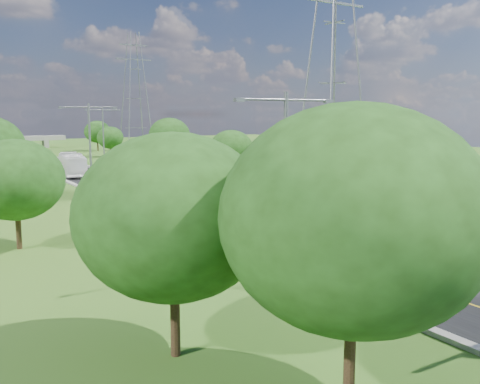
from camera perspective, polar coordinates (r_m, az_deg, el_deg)
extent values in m
plane|color=#265A19|center=(73.16, -14.37, 1.06)|extent=(260.00, 260.00, 0.00)
cube|color=black|center=(78.86, -15.70, 1.53)|extent=(8.00, 150.00, 0.06)
cube|color=gray|center=(77.77, -18.71, 1.37)|extent=(0.50, 150.00, 0.22)
cube|color=gray|center=(80.13, -12.79, 1.80)|extent=(0.50, 150.00, 0.22)
cylinder|color=slate|center=(55.01, -2.14, 0.25)|extent=(0.08, 0.08, 2.40)
cube|color=white|center=(54.88, -2.13, 1.07)|extent=(0.55, 0.04, 0.70)
cube|color=gray|center=(152.80, -20.03, 4.84)|extent=(1.20, 3.00, 2.00)
cube|color=gray|center=(150.95, -23.79, 5.21)|extent=(30.00, 3.00, 1.20)
cylinder|color=slate|center=(26.83, 4.83, -0.09)|extent=(0.22, 0.22, 10.00)
cylinder|color=slate|center=(25.74, 2.43, 9.85)|extent=(2.80, 0.12, 0.12)
cylinder|color=slate|center=(27.42, 7.32, 9.70)|extent=(2.80, 0.12, 0.12)
cube|color=slate|center=(25.03, -0.07, 9.79)|extent=(0.50, 0.25, 0.18)
cube|color=slate|center=(28.26, 9.39, 9.51)|extent=(0.50, 0.25, 0.18)
cylinder|color=slate|center=(56.65, -15.67, 4.05)|extent=(0.22, 0.22, 10.00)
cylinder|color=slate|center=(56.14, -17.24, 8.65)|extent=(2.80, 0.12, 0.12)
cylinder|color=slate|center=(56.93, -14.49, 8.75)|extent=(2.80, 0.12, 0.12)
cube|color=slate|center=(55.82, -18.54, 8.55)|extent=(0.50, 0.25, 0.18)
cube|color=slate|center=(57.34, -13.24, 8.74)|extent=(0.50, 0.25, 0.18)
cylinder|color=slate|center=(91.67, -14.36, 5.61)|extent=(0.22, 0.22, 10.00)
cylinder|color=slate|center=(91.17, -15.31, 8.45)|extent=(2.80, 0.12, 0.12)
cylinder|color=slate|center=(92.03, -13.62, 8.51)|extent=(2.80, 0.12, 0.12)
cube|color=slate|center=(90.80, -16.10, 8.39)|extent=(0.50, 0.25, 0.18)
cube|color=slate|center=(92.45, -12.85, 8.50)|extent=(0.50, 0.25, 0.18)
cube|color=slate|center=(67.25, 10.08, 19.28)|extent=(9.00, 0.25, 0.25)
cube|color=slate|center=(133.78, -11.24, 13.70)|extent=(9.00, 0.25, 0.25)
cube|color=slate|center=(134.15, -11.28, 15.13)|extent=(7.00, 0.25, 0.25)
cylinder|color=black|center=(20.35, -6.94, -13.00)|extent=(0.36, 0.36, 3.06)
ellipsoid|color=#1C3E11|center=(19.31, -7.13, -2.60)|extent=(7.14, 7.14, 6.07)
cylinder|color=black|center=(38.44, -22.55, -3.67)|extent=(0.36, 0.36, 2.70)
ellipsoid|color=#1C3E11|center=(37.93, -22.83, 1.22)|extent=(6.30, 6.30, 5.36)
cylinder|color=black|center=(17.25, 11.63, -16.51)|extent=(0.36, 0.36, 3.42)
ellipsoid|color=#1C3E11|center=(15.97, 12.06, -2.76)|extent=(7.98, 7.98, 6.78)
cylinder|color=black|center=(55.09, 11.88, 0.34)|extent=(0.36, 0.36, 2.88)
ellipsoid|color=#1C3E11|center=(54.72, 11.99, 3.99)|extent=(6.72, 6.72, 5.71)
cylinder|color=black|center=(71.92, -0.95, 2.20)|extent=(0.36, 0.36, 2.52)
ellipsoid|color=#1C3E11|center=(71.65, -0.96, 4.65)|extent=(5.88, 5.88, 5.00)
cylinder|color=black|center=(93.99, -7.50, 3.74)|extent=(0.36, 0.36, 3.06)
ellipsoid|color=#1C3E11|center=(93.77, -7.54, 6.01)|extent=(7.14, 7.14, 6.07)
cylinder|color=black|center=(115.40, -13.62, 4.23)|extent=(0.36, 0.36, 2.34)
ellipsoid|color=#1C3E11|center=(115.24, -13.67, 5.65)|extent=(5.46, 5.46, 4.64)
cylinder|color=black|center=(135.46, -14.92, 4.83)|extent=(0.36, 0.36, 2.70)
ellipsoid|color=#1C3E11|center=(135.32, -14.98, 6.23)|extent=(6.30, 6.30, 5.36)
imported|color=silver|center=(48.61, -0.70, -0.30)|extent=(4.23, 11.54, 3.14)
imported|color=white|center=(81.33, -17.45, 2.83)|extent=(4.42, 11.93, 3.25)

